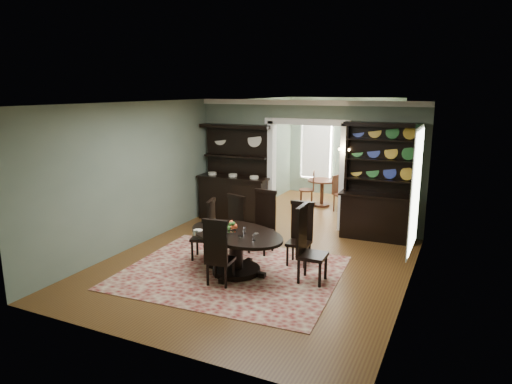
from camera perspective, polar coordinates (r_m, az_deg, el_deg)
room at (r=8.22m, az=-0.38°, el=1.02°), size 5.51×6.01×3.01m
parlor at (r=13.33m, az=9.88°, el=5.11°), size 3.51×3.50×3.01m
doorway_trim at (r=10.91m, az=6.34°, el=4.09°), size 2.08×0.25×2.57m
right_window at (r=8.35m, az=19.30°, el=0.64°), size 0.15×1.47×2.12m
wall_sconce at (r=10.46m, az=11.05°, el=5.07°), size 0.27×0.21×0.21m
rug at (r=8.40m, az=-3.11°, el=-9.98°), size 3.96×3.34×0.01m
dining_table at (r=8.18m, az=-2.50°, el=-6.61°), size 2.30×2.30×0.77m
centerpiece at (r=8.06m, az=-3.20°, el=-4.74°), size 1.27×0.82×0.21m
chair_far_left at (r=9.10m, az=-2.80°, el=-3.96°), size 0.55×0.53×1.20m
chair_far_mid at (r=9.24m, az=0.93°, el=-3.46°), size 0.50×0.48×1.27m
chair_far_right at (r=8.66m, az=5.60°, el=-4.92°), size 0.46×0.44×1.19m
chair_end_left at (r=8.86m, az=-6.09°, el=-4.52°), size 0.52×0.54×1.19m
chair_end_right at (r=7.85m, az=6.34°, el=-6.24°), size 0.48×0.52×1.34m
chair_near at (r=7.65m, az=-4.81°, el=-7.36°), size 0.48×0.46×1.19m
sideboard at (r=11.50m, az=-2.68°, el=0.64°), size 1.84×0.70×2.39m
welsh_dresser at (r=10.35m, az=15.06°, el=-0.66°), size 1.66×0.66×2.55m
parlor_table at (r=12.98m, az=8.25°, el=0.38°), size 0.82×0.82×0.76m
parlor_chair_left at (r=12.82m, az=6.67°, el=0.50°), size 0.47×0.46×1.02m
parlor_chair_right at (r=12.50m, az=10.43°, el=-0.02°), size 0.46×0.46×0.98m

